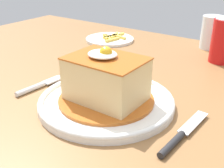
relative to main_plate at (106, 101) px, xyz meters
name	(u,v)px	position (x,y,z in m)	size (l,w,h in m)	color
dining_table	(97,122)	(-0.06, 0.04, -0.09)	(1.46, 1.07, 0.73)	olive
main_plate	(106,101)	(0.00, 0.00, 0.00)	(0.28, 0.28, 0.02)	white
sandwich_meal	(106,81)	(0.00, 0.00, 0.05)	(0.20, 0.20, 0.12)	#B75B1E
fork	(38,86)	(-0.18, -0.03, 0.00)	(0.03, 0.14, 0.01)	silver
knife	(179,137)	(0.17, -0.03, 0.00)	(0.02, 0.17, 0.01)	#262628
soda_can	(223,41)	(0.11, 0.40, 0.05)	(0.07, 0.07, 0.12)	red
drinking_glass	(212,35)	(0.05, 0.51, 0.04)	(0.07, 0.07, 0.10)	silver
side_plate_fries	(110,39)	(-0.27, 0.39, 0.00)	(0.17, 0.17, 0.02)	white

